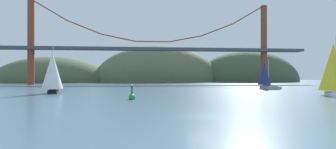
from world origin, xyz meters
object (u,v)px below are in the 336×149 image
Objects in this scene: channel_buoy at (132,97)px; sailboat_yellow_sail at (334,69)px; sailboat_navy_sail at (265,74)px; sailboat_white_mainsail at (53,72)px.

sailboat_yellow_sail is at bearing 5.64° from channel_buoy.
sailboat_navy_sail is 56.66m from sailboat_white_mainsail.
channel_buoy is (17.45, -16.43, -4.28)m from sailboat_white_mainsail.
sailboat_yellow_sail reaches higher than sailboat_white_mainsail.
sailboat_yellow_sail reaches higher than sailboat_navy_sail.
sailboat_white_mainsail is 24.35m from channel_buoy.
sailboat_navy_sail reaches higher than channel_buoy.
sailboat_white_mainsail is at bearing 136.73° from channel_buoy.
sailboat_navy_sail is 3.23× the size of channel_buoy.
sailboat_white_mainsail is 3.86× the size of channel_buoy.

